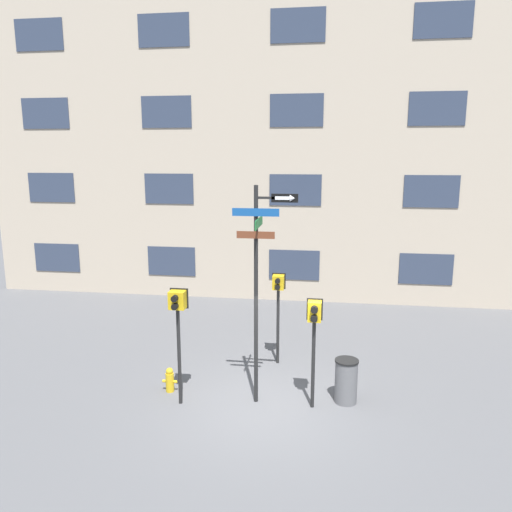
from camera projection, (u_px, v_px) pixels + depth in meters
name	position (u px, v px, depth m)	size (l,w,h in m)	color
ground_plane	(267.00, 407.00, 11.08)	(60.00, 60.00, 0.00)	#515154
building_facade	(297.00, 151.00, 18.28)	(24.00, 0.64, 11.27)	tan
street_sign_pole	(259.00, 275.00, 10.74)	(1.38, 1.05, 4.89)	black
pedestrian_signal_left	(178.00, 314.00, 10.84)	(0.41, 0.40, 2.65)	black
pedestrian_signal_right	(314.00, 324.00, 10.70)	(0.35, 0.40, 2.47)	black
pedestrian_signal_across	(278.00, 294.00, 13.05)	(0.36, 0.40, 2.46)	black
fire_hydrant	(170.00, 380.00, 11.77)	(0.36, 0.20, 0.59)	gold
trash_bin	(346.00, 381.00, 11.23)	(0.53, 0.53, 1.01)	#59595B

